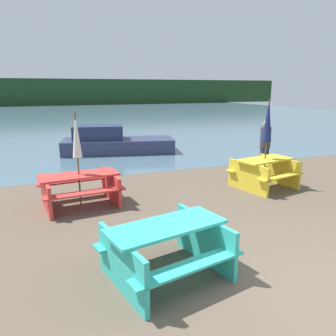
{
  "coord_description": "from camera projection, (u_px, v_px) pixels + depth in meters",
  "views": [
    {
      "loc": [
        -3.19,
        -2.77,
        2.65
      ],
      "look_at": [
        -0.49,
        4.03,
        0.85
      ],
      "focal_mm": 35.0,
      "sensor_mm": 36.0,
      "label": 1
    }
  ],
  "objects": [
    {
      "name": "picnic_table_red",
      "position": [
        80.0,
        186.0,
        7.51
      ],
      "size": [
        1.87,
        1.53,
        0.73
      ],
      "rotation": [
        0.0,
        0.0,
        0.09
      ],
      "color": "red",
      "rests_on": "ground_plane"
    },
    {
      "name": "umbrella_navy",
      "position": [
        268.0,
        122.0,
        8.53
      ],
      "size": [
        0.25,
        0.25,
        2.37
      ],
      "color": "brown",
      "rests_on": "ground_plane"
    },
    {
      "name": "picnic_table_yellow",
      "position": [
        264.0,
        171.0,
        8.85
      ],
      "size": [
        1.74,
        1.64,
        0.8
      ],
      "rotation": [
        0.0,
        0.0,
        0.19
      ],
      "color": "yellow",
      "rests_on": "ground_plane"
    },
    {
      "name": "umbrella_white",
      "position": [
        76.0,
        136.0,
        7.23
      ],
      "size": [
        0.21,
        0.21,
        2.14
      ],
      "color": "brown",
      "rests_on": "ground_plane"
    },
    {
      "name": "ground_plane",
      "position": [
        317.0,
        296.0,
        4.27
      ],
      "size": [
        60.0,
        60.0,
        0.0
      ],
      "primitive_type": "plane",
      "color": "brown"
    },
    {
      "name": "boat",
      "position": [
        114.0,
        143.0,
        13.63
      ],
      "size": [
        4.78,
        2.57,
        1.15
      ],
      "rotation": [
        0.0,
        0.0,
        -0.22
      ],
      "color": "#333856",
      "rests_on": "water"
    },
    {
      "name": "far_treeline",
      "position": [
        57.0,
        92.0,
        50.61
      ],
      "size": [
        80.0,
        1.6,
        4.0
      ],
      "color": "#1E3D1E",
      "rests_on": "water"
    },
    {
      "name": "person",
      "position": [
        265.0,
        146.0,
        10.46
      ],
      "size": [
        0.33,
        0.33,
        1.65
      ],
      "color": "#283351",
      "rests_on": "ground_plane"
    },
    {
      "name": "picnic_table_teal",
      "position": [
        166.0,
        245.0,
        4.65
      ],
      "size": [
        1.92,
        1.69,
        0.79
      ],
      "rotation": [
        0.0,
        0.0,
        0.2
      ],
      "color": "#33B7A8",
      "rests_on": "ground_plane"
    },
    {
      "name": "water",
      "position": [
        71.0,
        115.0,
        33.03
      ],
      "size": [
        60.0,
        50.0,
        0.0
      ],
      "color": "slate",
      "rests_on": "ground_plane"
    }
  ]
}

